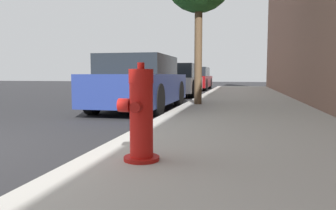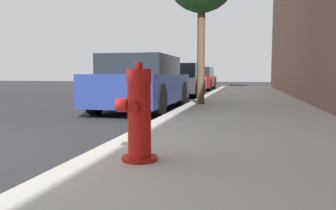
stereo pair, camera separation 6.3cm
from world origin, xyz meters
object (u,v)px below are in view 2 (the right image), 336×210
fire_hydrant (139,116)px  parked_car_far (199,79)px  parked_car_near (143,83)px  parked_car_mid (180,80)px

fire_hydrant → parked_car_far: parked_car_far is taller
parked_car_near → parked_car_far: parked_car_near is taller
fire_hydrant → parked_car_near: size_ratio=0.21×
fire_hydrant → parked_car_near: parked_car_near is taller
fire_hydrant → parked_car_mid: parked_car_mid is taller
parked_car_near → parked_car_mid: bearing=91.7°
fire_hydrant → parked_car_mid: bearing=99.3°
parked_car_near → parked_car_far: size_ratio=0.90×
fire_hydrant → parked_car_near: (-1.63, 5.27, 0.15)m
parked_car_mid → fire_hydrant: bearing=-80.7°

